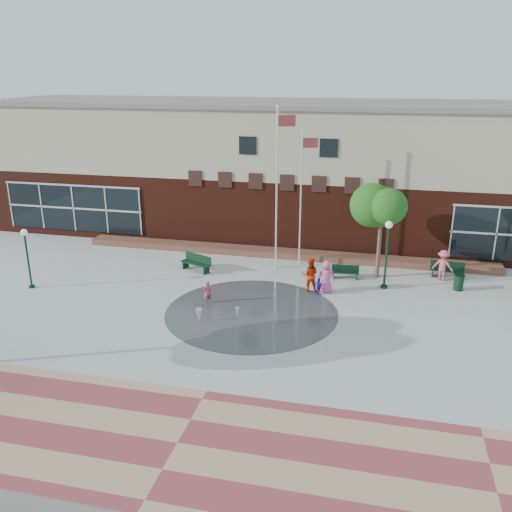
% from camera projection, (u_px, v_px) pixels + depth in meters
% --- Properties ---
extents(ground, '(120.00, 120.00, 0.00)m').
position_uv_depth(ground, '(235.00, 341.00, 23.62)').
color(ground, '#666056').
rests_on(ground, ground).
extents(plaza_concrete, '(46.00, 18.00, 0.01)m').
position_uv_depth(plaza_concrete, '(256.00, 305.00, 27.30)').
color(plaza_concrete, '#A8A8A0').
rests_on(plaza_concrete, ground).
extents(paver_band, '(46.00, 6.00, 0.01)m').
position_uv_depth(paver_band, '(177.00, 443.00, 17.17)').
color(paver_band, '#92383D').
rests_on(paver_band, ground).
extents(splash_pad, '(8.40, 8.40, 0.01)m').
position_uv_depth(splash_pad, '(251.00, 313.00, 26.38)').
color(splash_pad, '#383A3D').
rests_on(splash_pad, ground).
extents(library_building, '(44.40, 10.40, 9.20)m').
position_uv_depth(library_building, '(299.00, 168.00, 38.20)').
color(library_building, '#49190F').
rests_on(library_building, ground).
extents(flower_bed, '(26.00, 1.20, 0.40)m').
position_uv_depth(flower_bed, '(283.00, 257.00, 34.30)').
color(flower_bed, maroon).
rests_on(flower_bed, ground).
extents(flagpole_left, '(1.04, 0.48, 9.41)m').
position_uv_depth(flagpole_left, '(278.00, 181.00, 30.62)').
color(flagpole_left, white).
rests_on(flagpole_left, ground).
extents(flagpole_right, '(0.94, 0.39, 8.04)m').
position_uv_depth(flagpole_right, '(302.00, 192.00, 31.53)').
color(flagpole_right, white).
rests_on(flagpole_right, ground).
extents(lamp_left, '(0.35, 0.35, 3.31)m').
position_uv_depth(lamp_left, '(27.00, 252.00, 28.74)').
color(lamp_left, black).
rests_on(lamp_left, ground).
extents(lamp_right, '(0.40, 0.40, 3.77)m').
position_uv_depth(lamp_right, '(387.00, 247.00, 28.62)').
color(lamp_right, black).
rests_on(lamp_right, ground).
extents(bench_left, '(2.01, 1.26, 0.98)m').
position_uv_depth(bench_left, '(196.00, 266.00, 31.77)').
color(bench_left, black).
rests_on(bench_left, ground).
extents(bench_mid, '(1.57, 0.54, 0.77)m').
position_uv_depth(bench_mid, '(345.00, 274.00, 30.63)').
color(bench_mid, black).
rests_on(bench_mid, ground).
extents(bench_right, '(1.88, 0.68, 0.92)m').
position_uv_depth(bench_right, '(447.00, 273.00, 30.74)').
color(bench_right, black).
rests_on(bench_right, ground).
extents(trash_can, '(0.54, 0.54, 0.89)m').
position_uv_depth(trash_can, '(459.00, 282.00, 28.94)').
color(trash_can, black).
rests_on(trash_can, ground).
extents(tree_mid, '(3.27, 3.27, 5.51)m').
position_uv_depth(tree_mid, '(382.00, 209.00, 29.59)').
color(tree_mid, '#453227').
rests_on(tree_mid, ground).
extents(water_jet_a, '(0.33, 0.33, 0.63)m').
position_uv_depth(water_jet_a, '(199.00, 322.00, 25.44)').
color(water_jet_a, white).
rests_on(water_jet_a, ground).
extents(water_jet_b, '(0.20, 0.20, 0.46)m').
position_uv_depth(water_jet_b, '(237.00, 317.00, 25.97)').
color(water_jet_b, white).
rests_on(water_jet_b, ground).
extents(child_splash, '(0.51, 0.50, 1.19)m').
position_uv_depth(child_splash, '(207.00, 292.00, 27.31)').
color(child_splash, '#CC415C').
rests_on(child_splash, ground).
extents(adult_red, '(0.98, 0.80, 1.88)m').
position_uv_depth(adult_red, '(310.00, 275.00, 28.65)').
color(adult_red, '#BB2B0A').
rests_on(adult_red, ground).
extents(adult_pink, '(0.95, 0.70, 1.79)m').
position_uv_depth(adult_pink, '(327.00, 277.00, 28.51)').
color(adult_pink, '#D0508B').
rests_on(adult_pink, ground).
extents(child_blue, '(0.56, 0.54, 0.94)m').
position_uv_depth(child_blue, '(319.00, 287.00, 28.33)').
color(child_blue, '#2417A6').
rests_on(child_blue, ground).
extents(person_bench, '(1.28, 0.94, 1.78)m').
position_uv_depth(person_bench, '(443.00, 266.00, 30.16)').
color(person_bench, '#E85571').
rests_on(person_bench, ground).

